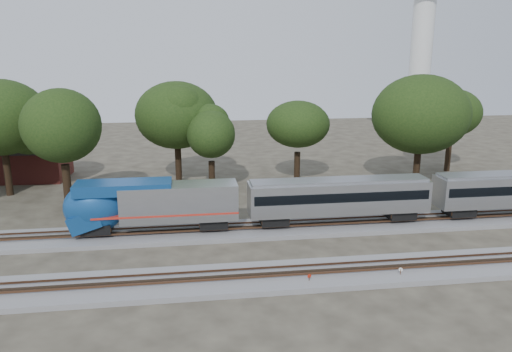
{
  "coord_description": "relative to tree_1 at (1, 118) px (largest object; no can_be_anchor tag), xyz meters",
  "views": [
    {
      "loc": [
        -7.6,
        -36.97,
        16.39
      ],
      "look_at": [
        -1.71,
        5.0,
        5.57
      ],
      "focal_mm": 35.0,
      "sensor_mm": 36.0,
      "label": 1
    }
  ],
  "objects": [
    {
      "name": "tree_3",
      "position": [
        19.34,
        2.17,
        -0.37
      ],
      "size": [
        8.77,
        8.77,
        12.36
      ],
      "color": "black",
      "rests_on": "ground"
    },
    {
      "name": "brick_building",
      "position": [
        0.13,
        7.56,
        -6.67
      ],
      "size": [
        9.88,
        7.22,
        4.58
      ],
      "rotation": [
        0.0,
        0.0,
        -0.05
      ],
      "color": "maroon",
      "rests_on": "ground"
    },
    {
      "name": "switch_stand_white",
      "position": [
        35.62,
        -27.06,
        -8.38
      ],
      "size": [
        0.29,
        0.13,
        0.93
      ],
      "rotation": [
        0.0,
        0.0,
        -0.34
      ],
      "color": "#512D19",
      "rests_on": "ground"
    },
    {
      "name": "tree_6",
      "position": [
        47.9,
        -3.43,
        -0.08
      ],
      "size": [
        9.06,
        9.06,
        12.78
      ],
      "color": "black",
      "rests_on": "ground"
    },
    {
      "name": "track_far",
      "position": [
        28.1,
        -15.81,
        -8.77
      ],
      "size": [
        160.0,
        5.0,
        0.73
      ],
      "color": "slate",
      "rests_on": "ground"
    },
    {
      "name": "tree_5",
      "position": [
        33.93,
        0.16,
        -1.48
      ],
      "size": [
        7.64,
        7.64,
        10.78
      ],
      "color": "black",
      "rests_on": "ground"
    },
    {
      "name": "tree_1",
      "position": [
        0.0,
        0.0,
        0.0
      ],
      "size": [
        9.14,
        9.14,
        12.89
      ],
      "color": "black",
      "rests_on": "ground"
    },
    {
      "name": "ground",
      "position": [
        28.1,
        -21.81,
        -8.98
      ],
      "size": [
        160.0,
        160.0,
        0.0
      ],
      "primitive_type": "plane",
      "color": "#383328",
      "rests_on": "ground"
    },
    {
      "name": "tree_2",
      "position": [
        7.88,
        -6.12,
        -0.19
      ],
      "size": [
        8.95,
        8.95,
        12.62
      ],
      "color": "black",
      "rests_on": "ground"
    },
    {
      "name": "track_near",
      "position": [
        28.1,
        -25.81,
        -8.77
      ],
      "size": [
        160.0,
        5.0,
        0.73
      ],
      "color": "slate",
      "rests_on": "ground"
    },
    {
      "name": "switch_stand_red",
      "position": [
        28.77,
        -27.11,
        -8.41
      ],
      "size": [
        0.28,
        0.09,
        0.89
      ],
      "rotation": [
        0.0,
        0.0,
        0.21
      ],
      "color": "#512D19",
      "rests_on": "ground"
    },
    {
      "name": "tree_7",
      "position": [
        56.04,
        4.04,
        -0.95
      ],
      "size": [
        8.18,
        8.18,
        11.54
      ],
      "color": "black",
      "rests_on": "ground"
    },
    {
      "name": "switch_lever",
      "position": [
        34.63,
        -27.88,
        -8.83
      ],
      "size": [
        0.55,
        0.4,
        0.3
      ],
      "primitive_type": "cube",
      "rotation": [
        0.0,
        0.0,
        -0.21
      ],
      "color": "#512D19",
      "rests_on": "ground"
    },
    {
      "name": "tree_4",
      "position": [
        23.24,
        -2.08,
        -2.09
      ],
      "size": [
        7.03,
        7.03,
        9.91
      ],
      "color": "black",
      "rests_on": "ground"
    }
  ]
}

